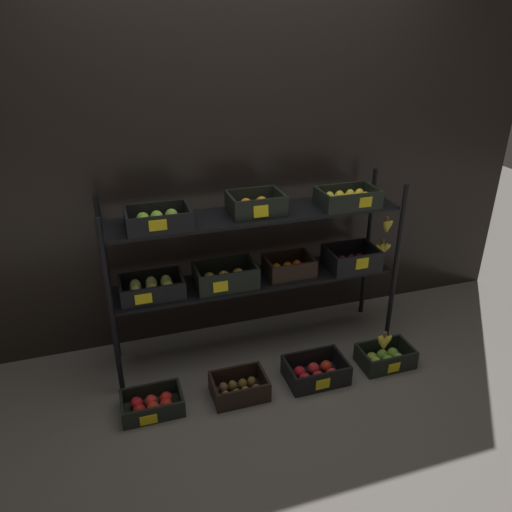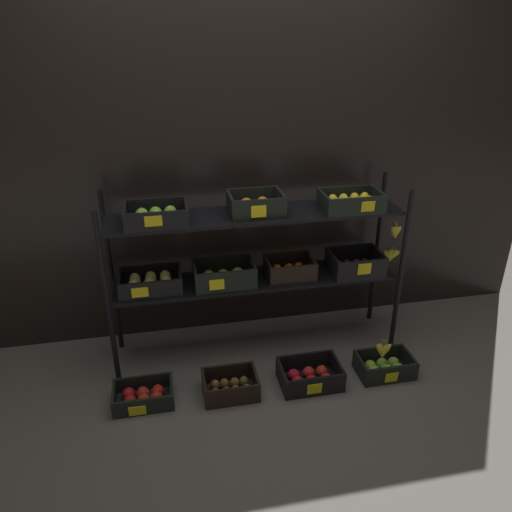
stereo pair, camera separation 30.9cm
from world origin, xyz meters
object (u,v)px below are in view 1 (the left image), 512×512
Objects in this scene: crate_ground_kiwi at (239,388)px; crate_ground_center_apple_red at (316,372)px; display_rack at (256,249)px; crate_ground_apple_green at (385,358)px; banana_bunch_loose at (384,342)px; crate_ground_apple_red at (152,405)px.

crate_ground_kiwi is 0.88× the size of crate_ground_center_apple_red.
display_rack reaches higher than crate_ground_apple_green.
crate_ground_kiwi is 0.98m from crate_ground_apple_green.
display_rack reaches higher than banana_bunch_loose.
display_rack is at bearing 27.61° from crate_ground_apple_red.
crate_ground_apple_green is at bearing -1.19° from crate_ground_apple_red.
banana_bunch_loose is (0.46, -0.00, 0.13)m from crate_ground_center_apple_red.
crate_ground_apple_red is at bearing -152.39° from display_rack.
crate_ground_center_apple_red reaches higher than crate_ground_kiwi.
crate_ground_center_apple_red is (0.49, -0.00, 0.00)m from crate_ground_kiwi.
banana_bunch_loose is (0.72, -0.42, -0.56)m from display_rack.
banana_bunch_loose is (0.95, -0.01, 0.13)m from crate_ground_kiwi.
banana_bunch_loose is at bearing -0.38° from crate_ground_kiwi.
crate_ground_center_apple_red is at bearing -58.73° from display_rack.
crate_ground_kiwi is at bearing -119.79° from display_rack.
crate_ground_kiwi is (0.51, -0.02, 0.00)m from crate_ground_apple_red.
crate_ground_apple_red is 0.51m from crate_ground_kiwi.
banana_bunch_loose reaches higher than crate_ground_apple_red.
crate_ground_apple_green is (1.49, -0.03, 0.00)m from crate_ground_apple_red.
crate_ground_apple_red is at bearing 178.36° from crate_ground_center_apple_red.
crate_ground_apple_green is (0.74, -0.42, -0.69)m from display_rack.
banana_bunch_loose is (-0.03, -0.00, 0.13)m from crate_ground_apple_green.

